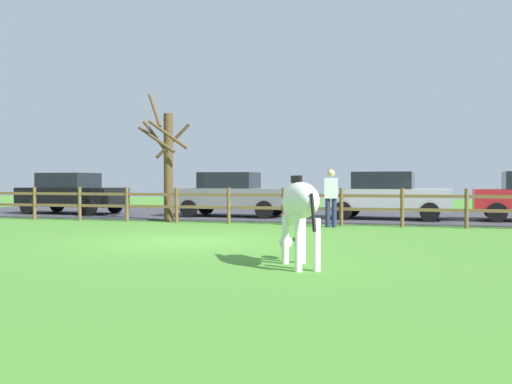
{
  "coord_description": "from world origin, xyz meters",
  "views": [
    {
      "loc": [
        4.64,
        -11.71,
        1.34
      ],
      "look_at": [
        1.13,
        1.46,
        1.05
      ],
      "focal_mm": 40.14,
      "sensor_mm": 36.0,
      "label": 1
    }
  ],
  "objects_px": {
    "zebra": "(299,207)",
    "parked_car_silver": "(387,195)",
    "bare_tree": "(167,160)",
    "visitor_near_fence": "(331,195)",
    "parked_car_black": "(71,193)",
    "crow_on_grass": "(298,239)",
    "parked_car_grey": "(232,194)"
  },
  "relations": [
    {
      "from": "bare_tree",
      "to": "zebra",
      "type": "bearing_deg",
      "value": -54.85
    },
    {
      "from": "bare_tree",
      "to": "zebra",
      "type": "relative_size",
      "value": 2.3
    },
    {
      "from": "bare_tree",
      "to": "visitor_near_fence",
      "type": "height_order",
      "value": "bare_tree"
    },
    {
      "from": "zebra",
      "to": "parked_car_silver",
      "type": "relative_size",
      "value": 0.44
    },
    {
      "from": "bare_tree",
      "to": "parked_car_grey",
      "type": "bearing_deg",
      "value": 56.87
    },
    {
      "from": "zebra",
      "to": "visitor_near_fence",
      "type": "distance_m",
      "value": 7.49
    },
    {
      "from": "parked_car_silver",
      "to": "visitor_near_fence",
      "type": "bearing_deg",
      "value": -114.66
    },
    {
      "from": "parked_car_silver",
      "to": "visitor_near_fence",
      "type": "relative_size",
      "value": 2.51
    },
    {
      "from": "zebra",
      "to": "crow_on_grass",
      "type": "bearing_deg",
      "value": 101.09
    },
    {
      "from": "parked_car_black",
      "to": "visitor_near_fence",
      "type": "relative_size",
      "value": 2.5
    },
    {
      "from": "bare_tree",
      "to": "parked_car_black",
      "type": "bearing_deg",
      "value": 155.57
    },
    {
      "from": "parked_car_black",
      "to": "zebra",
      "type": "bearing_deg",
      "value": -44.37
    },
    {
      "from": "parked_car_silver",
      "to": "parked_car_black",
      "type": "relative_size",
      "value": 1.0
    },
    {
      "from": "zebra",
      "to": "parked_car_silver",
      "type": "distance_m",
      "value": 10.65
    },
    {
      "from": "crow_on_grass",
      "to": "parked_car_grey",
      "type": "distance_m",
      "value": 8.73
    },
    {
      "from": "parked_car_black",
      "to": "visitor_near_fence",
      "type": "bearing_deg",
      "value": -16.79
    },
    {
      "from": "parked_car_grey",
      "to": "parked_car_silver",
      "type": "relative_size",
      "value": 0.98
    },
    {
      "from": "bare_tree",
      "to": "crow_on_grass",
      "type": "bearing_deg",
      "value": -46.07
    },
    {
      "from": "bare_tree",
      "to": "zebra",
      "type": "height_order",
      "value": "bare_tree"
    },
    {
      "from": "crow_on_grass",
      "to": "parked_car_black",
      "type": "distance_m",
      "value": 12.91
    },
    {
      "from": "zebra",
      "to": "visitor_near_fence",
      "type": "height_order",
      "value": "visitor_near_fence"
    },
    {
      "from": "crow_on_grass",
      "to": "bare_tree",
      "type": "bearing_deg",
      "value": 133.93
    },
    {
      "from": "visitor_near_fence",
      "to": "parked_car_silver",
      "type": "bearing_deg",
      "value": 65.34
    },
    {
      "from": "crow_on_grass",
      "to": "zebra",
      "type": "bearing_deg",
      "value": -78.91
    },
    {
      "from": "parked_car_black",
      "to": "parked_car_grey",
      "type": "bearing_deg",
      "value": 0.3
    },
    {
      "from": "bare_tree",
      "to": "parked_car_silver",
      "type": "xyz_separation_m",
      "value": [
        6.84,
        2.26,
        -1.13
      ]
    },
    {
      "from": "visitor_near_fence",
      "to": "zebra",
      "type": "bearing_deg",
      "value": -86.33
    },
    {
      "from": "zebra",
      "to": "crow_on_grass",
      "type": "distance_m",
      "value": 2.98
    },
    {
      "from": "crow_on_grass",
      "to": "parked_car_silver",
      "type": "xyz_separation_m",
      "value": [
        1.51,
        7.79,
        0.72
      ]
    },
    {
      "from": "zebra",
      "to": "parked_car_grey",
      "type": "xyz_separation_m",
      "value": [
        -4.39,
        10.63,
        -0.08
      ]
    },
    {
      "from": "parked_car_grey",
      "to": "crow_on_grass",
      "type": "bearing_deg",
      "value": -63.87
    },
    {
      "from": "parked_car_grey",
      "to": "parked_car_black",
      "type": "xyz_separation_m",
      "value": [
        -6.45,
        -0.03,
        0.0
      ]
    }
  ]
}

